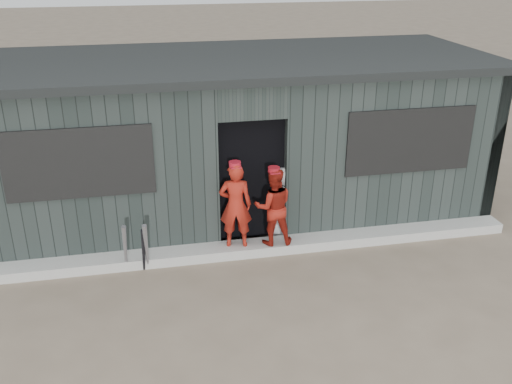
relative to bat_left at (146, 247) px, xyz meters
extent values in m
plane|color=#6D5C4B|center=(1.60, -1.57, -0.40)|extent=(80.00, 80.00, 0.00)
cube|color=#ACABA6|center=(1.60, 0.25, -0.32)|extent=(8.00, 0.36, 0.15)
cone|color=gray|center=(0.00, 0.00, 0.00)|extent=(0.07, 0.28, 0.80)
cone|color=gray|center=(-0.29, 0.05, -0.01)|extent=(0.10, 0.24, 0.77)
cone|color=black|center=(-0.04, 0.02, -0.05)|extent=(0.12, 0.21, 0.70)
imported|color=#9F1F13|center=(1.31, 0.27, 0.40)|extent=(0.52, 0.38, 1.30)
imported|color=maroon|center=(1.86, 0.23, 0.34)|extent=(0.61, 0.49, 1.19)
imported|color=silver|center=(2.12, 0.66, 0.22)|extent=(0.63, 0.44, 1.23)
cube|color=black|center=(1.60, 1.93, 0.80)|extent=(7.60, 2.70, 2.20)
cube|color=#282F2D|center=(-0.65, 0.53, 0.85)|extent=(3.50, 0.20, 2.50)
cube|color=#2A3230|center=(3.85, 0.53, 0.85)|extent=(3.50, 0.20, 2.50)
cube|color=#2A322F|center=(1.60, 0.53, 1.85)|extent=(1.00, 0.20, 0.50)
cube|color=#262D2A|center=(5.50, 1.93, 0.85)|extent=(0.20, 3.00, 2.50)
cube|color=#252B2A|center=(1.60, 3.33, 0.85)|extent=(8.00, 0.20, 2.50)
cube|color=black|center=(1.60, 1.93, 2.16)|extent=(8.30, 3.30, 0.12)
cube|color=black|center=(-0.80, 0.41, 1.15)|extent=(2.00, 0.04, 1.00)
cube|color=black|center=(4.00, 0.41, 1.15)|extent=(2.00, 0.04, 1.00)
cube|color=black|center=(1.22, 1.01, 0.95)|extent=(0.20, 0.20, 0.81)
cube|color=black|center=(1.77, 0.96, 0.90)|extent=(0.21, 0.18, 0.76)
camera|label=1|loc=(0.11, -7.11, 3.88)|focal=40.00mm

